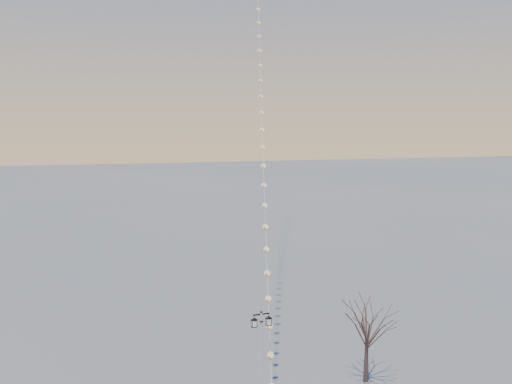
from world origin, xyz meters
name	(u,v)px	position (x,y,z in m)	size (l,w,h in m)	color
street_lamp	(261,350)	(0.50, 1.10, 2.45)	(1.12, 0.49, 4.43)	black
bare_tree	(367,327)	(6.21, 1.33, 2.95)	(2.56, 2.56, 4.25)	#3F2B25
kite_train	(259,12)	(5.39, 19.77, 22.02)	(10.63, 42.90, 44.20)	black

